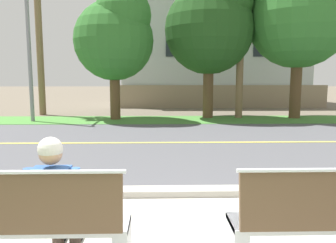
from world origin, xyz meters
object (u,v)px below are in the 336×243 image
bench_left (31,225)px  streetlamp (30,28)px  shade_tree_left (212,23)px  bench_right (326,222)px  shade_tree_centre (304,8)px  seated_person_blue (56,195)px  shade_tree_far_left (116,35)px

bench_left → streetlamp: size_ratio=0.26×
streetlamp → shade_tree_left: size_ratio=1.02×
bench_left → bench_right: same height
bench_right → shade_tree_left: 12.59m
bench_left → shade_tree_centre: size_ratio=0.24×
bench_left → shade_tree_centre: 14.54m
bench_right → seated_person_blue: (-2.54, 0.17, 0.22)m
bench_right → shade_tree_far_left: shade_tree_far_left is taller
seated_person_blue → shade_tree_left: shade_tree_left is taller
shade_tree_centre → shade_tree_left: bearing=176.0°
seated_person_blue → shade_tree_far_left: shade_tree_far_left is taller
seated_person_blue → shade_tree_far_left: size_ratio=0.22×
bench_right → bench_left: bearing=180.0°
shade_tree_left → streetlamp: bearing=-173.5°
seated_person_blue → streetlamp: 12.18m
bench_left → streetlamp: streetlamp is taller
streetlamp → shade_tree_far_left: 3.51m
shade_tree_far_left → shade_tree_centre: (8.12, 0.23, 1.17)m
shade_tree_far_left → seated_person_blue: bearing=-85.7°
bench_left → streetlamp: 12.33m
seated_person_blue → shade_tree_far_left: 11.72m
seated_person_blue → shade_tree_far_left: (-0.86, 11.30, 2.97)m
streetlamp → shade_tree_far_left: bearing=6.1°
bench_left → shade_tree_far_left: shade_tree_far_left is taller
shade_tree_far_left → shade_tree_left: shade_tree_left is taller
bench_right → streetlamp: bearing=121.8°
streetlamp → shade_tree_left: streetlamp is taller
bench_left → shade_tree_centre: shade_tree_centre is taller
bench_right → seated_person_blue: 2.55m
shade_tree_left → bench_right: bearing=-93.8°
seated_person_blue → streetlamp: streetlamp is taller
seated_person_blue → shade_tree_centre: size_ratio=0.17×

